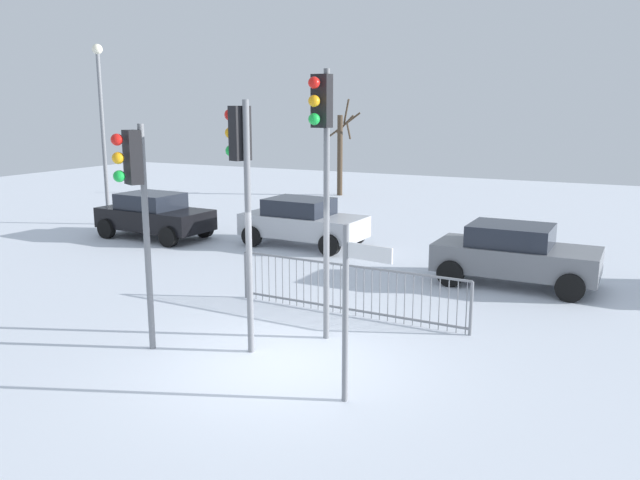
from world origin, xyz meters
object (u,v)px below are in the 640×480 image
car_grey_mid (514,254)px  bare_tree_left (341,151)px  traffic_light_mid_left (323,146)px  car_black_trailing (154,215)px  car_silver_near (302,221)px  street_lamp (102,115)px  traffic_light_rear_left (242,170)px  direction_sign_post (350,305)px  traffic_light_foreground_left (135,187)px

car_grey_mid → bare_tree_left: bare_tree_left is taller
traffic_light_mid_left → car_grey_mid: bearing=-109.2°
car_black_trailing → bare_tree_left: size_ratio=0.85×
car_silver_near → street_lamp: street_lamp is taller
car_grey_mid → car_black_trailing: 11.61m
car_silver_near → traffic_light_rear_left: bearing=-66.6°
direction_sign_post → bare_tree_left: (-9.45, 20.36, 0.66)m
traffic_light_mid_left → car_silver_near: size_ratio=1.27×
traffic_light_foreground_left → car_grey_mid: 9.16m
traffic_light_rear_left → car_silver_near: (-3.19, 8.16, -2.43)m
traffic_light_rear_left → direction_sign_post: bearing=-95.3°
street_lamp → direction_sign_post: bearing=-34.2°
traffic_light_foreground_left → car_grey_mid: size_ratio=1.04×
car_grey_mid → direction_sign_post: bearing=-96.8°
car_silver_near → traffic_light_foreground_left: bearing=-77.9°
car_black_trailing → car_grey_mid: bearing=0.4°
traffic_light_mid_left → direction_sign_post: size_ratio=1.85×
bare_tree_left → traffic_light_mid_left: bearing=-66.4°
traffic_light_foreground_left → car_black_trailing: traffic_light_foreground_left is taller
traffic_light_mid_left → traffic_light_foreground_left: traffic_light_mid_left is taller
car_grey_mid → car_black_trailing: size_ratio=0.98×
car_black_trailing → street_lamp: 4.64m
traffic_light_mid_left → car_black_trailing: (-9.13, 6.06, -2.80)m
car_black_trailing → car_silver_near: bearing=15.7°
traffic_light_foreground_left → traffic_light_rear_left: bearing=-126.6°
traffic_light_rear_left → car_silver_near: 9.09m
traffic_light_foreground_left → bare_tree_left: (-5.38, 20.10, -0.75)m
car_black_trailing → traffic_light_rear_left: bearing=-37.7°
traffic_light_rear_left → street_lamp: 14.02m
traffic_light_foreground_left → street_lamp: (-9.70, 9.10, 1.02)m
traffic_light_mid_left → bare_tree_left: 19.97m
car_black_trailing → traffic_light_mid_left: bearing=-30.2°
car_silver_near → street_lamp: (-8.10, 0.11, 3.16)m
traffic_light_mid_left → traffic_light_rear_left: size_ratio=1.12×
traffic_light_mid_left → car_silver_near: (-4.20, 7.14, -2.80)m
traffic_light_mid_left → car_silver_near: traffic_light_mid_left is taller
car_grey_mid → street_lamp: 15.21m
traffic_light_rear_left → bare_tree_left: 20.52m
direction_sign_post → bare_tree_left: 22.45m
direction_sign_post → car_grey_mid: (1.00, 7.58, -0.72)m
bare_tree_left → street_lamp: bearing=-111.5°
traffic_light_mid_left → direction_sign_post: bearing=129.9°
street_lamp → bare_tree_left: 11.94m
traffic_light_foreground_left → bare_tree_left: 20.82m
traffic_light_mid_left → traffic_light_rear_left: traffic_light_mid_left is taller
car_black_trailing → bare_tree_left: 12.32m
traffic_light_mid_left → direction_sign_post: traffic_light_mid_left is taller
traffic_light_rear_left → car_grey_mid: size_ratio=1.14×
street_lamp → car_grey_mid: bearing=-6.9°
direction_sign_post → car_silver_near: 10.87m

